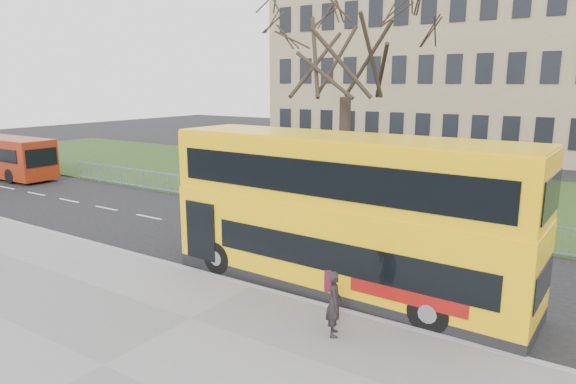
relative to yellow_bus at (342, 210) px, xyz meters
The scene contains 9 objects.
ground 3.22m from the yellow_bus, behind, with size 120.00×120.00×0.00m, color black.
pavement 7.40m from the yellow_bus, 107.76° to the right, with size 80.00×10.50×0.12m, color slate.
kerb 3.49m from the yellow_bus, 145.30° to the right, with size 80.00×0.20×0.14m, color gray.
grass_verge 14.72m from the yellow_bus, 98.47° to the left, with size 80.00×15.40×0.08m, color #223814.
guard_railing 7.24m from the yellow_bus, 107.79° to the left, with size 40.00×0.12×1.10m, color #6581B4, non-canonical shape.
bare_tree 11.95m from the yellow_bus, 117.04° to the left, with size 8.68×8.68×12.40m, color black, non-canonical shape.
civic_building 36.08m from the yellow_bus, 101.51° to the left, with size 30.00×15.00×14.00m, color #8D7959.
yellow_bus is the anchor object (origin of this frame).
pedestrian 3.43m from the yellow_bus, 65.28° to the right, with size 0.58×0.38×1.59m, color black.
Camera 1 is at (8.70, -12.82, 5.98)m, focal length 32.00 mm.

